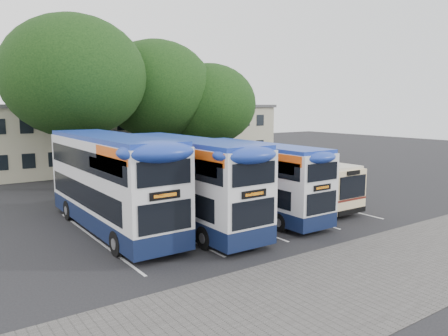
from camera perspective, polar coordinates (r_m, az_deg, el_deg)
ground at (r=23.12m, az=14.41°, el=-7.41°), size 120.00×120.00×0.00m
paving_strip at (r=18.75m, az=22.16°, el=-11.44°), size 40.00×6.00×0.01m
bay_lines at (r=24.29m, az=-0.55°, el=-6.38°), size 14.12×11.00×0.01m
depot_building at (r=44.85m, az=-12.60°, el=4.19°), size 32.40×8.40×6.20m
lamp_post at (r=41.39m, az=-1.15°, el=6.75°), size 0.25×1.05×9.06m
tree_left at (r=33.16m, az=-18.99°, el=11.22°), size 10.14×10.14×12.44m
tree_mid at (r=37.00m, az=-8.89°, el=10.14°), size 9.42×9.42×11.46m
tree_right at (r=38.19m, az=-2.01°, el=8.33°), size 8.20×8.20×9.71m
bus_dd_left at (r=21.90m, az=-14.55°, el=-1.32°), size 2.74×11.30×4.71m
bus_dd_mid at (r=21.96m, az=-4.97°, el=-1.39°), size 2.61×10.77×4.49m
bus_dd_right at (r=24.27m, az=4.17°, el=-1.06°), size 2.35×9.69×4.04m
bus_single at (r=27.64m, az=8.72°, el=-1.33°), size 2.39×9.41×2.80m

